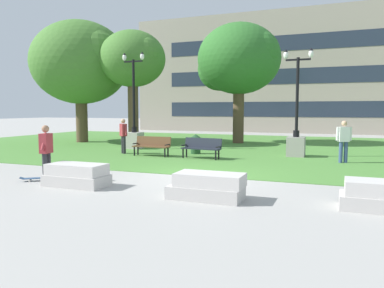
{
  "coord_description": "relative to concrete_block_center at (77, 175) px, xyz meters",
  "views": [
    {
      "loc": [
        4.14,
        -11.32,
        2.18
      ],
      "look_at": [
        0.33,
        -1.4,
        1.2
      ],
      "focal_mm": 35.0,
      "sensor_mm": 36.0,
      "label": 1
    }
  ],
  "objects": [
    {
      "name": "tree_near_left",
      "position": [
        0.92,
        15.01,
        5.01
      ],
      "size": [
        5.54,
        5.28,
        7.62
      ],
      "color": "brown",
      "rests_on": "grass_lawn"
    },
    {
      "name": "lamp_post_center",
      "position": [
        -3.53,
        9.47,
        0.77
      ],
      "size": [
        1.32,
        0.8,
        5.26
      ],
      "color": "#ADA89E",
      "rests_on": "grass_lawn"
    },
    {
      "name": "park_bench_far_left",
      "position": [
        -1.11,
        6.87,
        0.23
      ],
      "size": [
        1.82,
        0.59,
        0.9
      ],
      "color": "brown",
      "rests_on": "grass_lawn"
    },
    {
      "name": "ground_plane",
      "position": [
        2.72,
        2.65,
        -0.31
      ],
      "size": [
        140.0,
        140.0,
        0.0
      ],
      "primitive_type": "plane",
      "color": "#A3A09B"
    },
    {
      "name": "grass_lawn",
      "position": [
        2.72,
        12.65,
        -0.3
      ],
      "size": [
        40.0,
        20.0,
        0.02
      ],
      "primitive_type": "cube",
      "color": "#4C8438",
      "rests_on": "ground"
    },
    {
      "name": "park_bench_near_left",
      "position": [
        1.36,
        6.85,
        0.23
      ],
      "size": [
        1.85,
        0.75,
        0.9
      ],
      "color": "#1E232D",
      "rests_on": "grass_lawn"
    },
    {
      "name": "person_bystander_near_lawn",
      "position": [
        -2.86,
        7.22,
        0.68
      ],
      "size": [
        0.64,
        0.44,
        1.71
      ],
      "color": "#28282D",
      "rests_on": "grass_lawn"
    },
    {
      "name": "person_skateboarder",
      "position": [
        -1.33,
        0.28,
        0.66
      ],
      "size": [
        0.32,
        0.61,
        1.71
      ],
      "color": "#28282D",
      "rests_on": "ground"
    },
    {
      "name": "building_facade_distant",
      "position": [
        2.27,
        27.15,
        5.33
      ],
      "size": [
        29.84,
        1.03,
        11.28
      ],
      "color": "gray",
      "rests_on": "ground"
    },
    {
      "name": "trash_bin",
      "position": [
        0.49,
        8.42,
        0.2
      ],
      "size": [
        0.49,
        0.49,
        0.96
      ],
      "color": "#234C28",
      "rests_on": "grass_lawn"
    },
    {
      "name": "lamp_post_right",
      "position": [
        5.19,
        9.09,
        0.71
      ],
      "size": [
        1.32,
        0.8,
        4.91
      ],
      "color": "gray",
      "rests_on": "grass_lawn"
    },
    {
      "name": "tree_near_right",
      "position": [
        -4.93,
        11.75,
        4.86
      ],
      "size": [
        4.25,
        4.05,
        6.98
      ],
      "color": "brown",
      "rests_on": "grass_lawn"
    },
    {
      "name": "concrete_block_left",
      "position": [
        3.99,
        -0.15,
        0.0
      ],
      "size": [
        1.83,
        0.9,
        0.64
      ],
      "color": "#BCB7B2",
      "rests_on": "ground"
    },
    {
      "name": "person_bystander_far_lawn",
      "position": [
        7.19,
        7.64,
        0.68
      ],
      "size": [
        0.63,
        0.36,
        1.71
      ],
      "color": "#384C7A",
      "rests_on": "grass_lawn"
    },
    {
      "name": "tree_far_right",
      "position": [
        -9.0,
        11.98,
        4.86
      ],
      "size": [
        6.67,
        6.36,
        7.93
      ],
      "color": "brown",
      "rests_on": "grass_lawn"
    },
    {
      "name": "concrete_block_center",
      "position": [
        0.0,
        0.0,
        0.0
      ],
      "size": [
        1.8,
        0.9,
        0.64
      ],
      "color": "#BCB7B2",
      "rests_on": "ground"
    },
    {
      "name": "skateboard",
      "position": [
        -1.62,
        0.19,
        -0.22
      ],
      "size": [
        0.94,
        0.76,
        0.14
      ],
      "color": "#2D4C75",
      "rests_on": "ground"
    }
  ]
}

